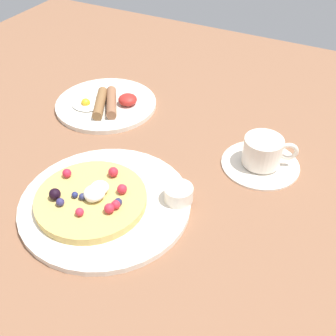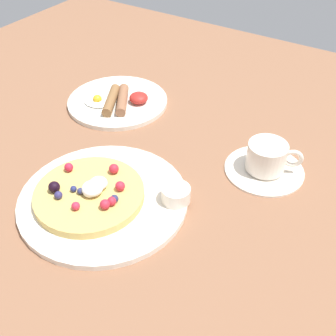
{
  "view_description": "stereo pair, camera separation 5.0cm",
  "coord_description": "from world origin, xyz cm",
  "px_view_note": "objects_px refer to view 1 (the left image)",
  "views": [
    {
      "loc": [
        24.44,
        -46.49,
        50.03
      ],
      "look_at": [
        -0.64,
        2.17,
        4.0
      ],
      "focal_mm": 44.88,
      "sensor_mm": 36.0,
      "label": 1
    },
    {
      "loc": [
        28.81,
        -43.98,
        50.03
      ],
      "look_at": [
        -0.64,
        2.17,
        4.0
      ],
      "focal_mm": 44.88,
      "sensor_mm": 36.0,
      "label": 2
    }
  ],
  "objects_px": {
    "coffee_cup": "(264,151)",
    "breakfast_plate": "(106,104)",
    "coffee_saucer": "(260,164)",
    "syrup_ramekin": "(179,194)",
    "pancake_plate": "(105,203)"
  },
  "relations": [
    {
      "from": "coffee_cup",
      "to": "breakfast_plate",
      "type": "bearing_deg",
      "value": 173.55
    },
    {
      "from": "syrup_ramekin",
      "to": "breakfast_plate",
      "type": "bearing_deg",
      "value": 143.93
    },
    {
      "from": "coffee_cup",
      "to": "pancake_plate",
      "type": "bearing_deg",
      "value": -131.89
    },
    {
      "from": "pancake_plate",
      "to": "coffee_cup",
      "type": "height_order",
      "value": "coffee_cup"
    },
    {
      "from": "coffee_saucer",
      "to": "syrup_ramekin",
      "type": "bearing_deg",
      "value": -119.11
    },
    {
      "from": "coffee_saucer",
      "to": "coffee_cup",
      "type": "bearing_deg",
      "value": 20.83
    },
    {
      "from": "pancake_plate",
      "to": "breakfast_plate",
      "type": "relative_size",
      "value": 1.27
    },
    {
      "from": "breakfast_plate",
      "to": "coffee_cup",
      "type": "bearing_deg",
      "value": -6.45
    },
    {
      "from": "syrup_ramekin",
      "to": "coffee_saucer",
      "type": "relative_size",
      "value": 0.33
    },
    {
      "from": "breakfast_plate",
      "to": "coffee_saucer",
      "type": "xyz_separation_m",
      "value": [
        0.37,
        -0.04,
        -0.0
      ]
    },
    {
      "from": "breakfast_plate",
      "to": "coffee_cup",
      "type": "xyz_separation_m",
      "value": [
        0.37,
        -0.04,
        0.03
      ]
    },
    {
      "from": "coffee_saucer",
      "to": "coffee_cup",
      "type": "relative_size",
      "value": 1.5
    },
    {
      "from": "syrup_ramekin",
      "to": "coffee_saucer",
      "type": "xyz_separation_m",
      "value": [
        0.09,
        0.16,
        -0.02
      ]
    },
    {
      "from": "coffee_saucer",
      "to": "coffee_cup",
      "type": "distance_m",
      "value": 0.03
    },
    {
      "from": "breakfast_plate",
      "to": "coffee_cup",
      "type": "height_order",
      "value": "coffee_cup"
    }
  ]
}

